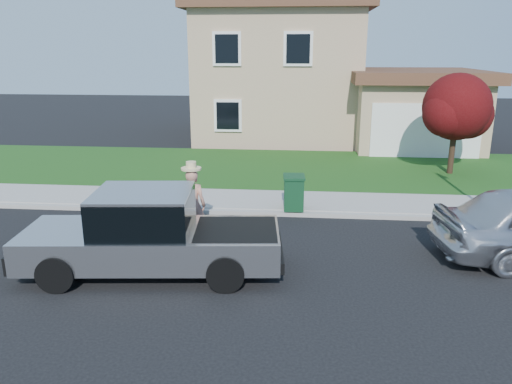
% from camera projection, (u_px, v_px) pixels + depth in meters
% --- Properties ---
extents(ground, '(80.00, 80.00, 0.00)m').
position_uv_depth(ground, '(244.00, 255.00, 11.59)').
color(ground, black).
rests_on(ground, ground).
extents(curb, '(40.00, 0.20, 0.12)m').
position_uv_depth(curb, '(291.00, 214.00, 14.25)').
color(curb, gray).
rests_on(curb, ground).
extents(sidewalk, '(40.00, 2.00, 0.15)m').
position_uv_depth(sidewalk, '(292.00, 202.00, 15.30)').
color(sidewalk, gray).
rests_on(sidewalk, ground).
extents(lawn, '(40.00, 7.00, 0.10)m').
position_uv_depth(lawn, '(294.00, 169.00, 19.62)').
color(lawn, '#124014').
rests_on(lawn, ground).
extents(house, '(14.00, 11.30, 6.85)m').
position_uv_depth(house, '(304.00, 77.00, 26.27)').
color(house, tan).
rests_on(house, ground).
extents(pickup_truck, '(5.63, 2.38, 1.80)m').
position_uv_depth(pickup_truck, '(150.00, 236.00, 10.45)').
color(pickup_truck, black).
rests_on(pickup_truck, ground).
extents(woman, '(0.68, 0.49, 2.01)m').
position_uv_depth(woman, '(193.00, 204.00, 12.21)').
color(woman, tan).
rests_on(woman, ground).
extents(ornamental_tree, '(2.69, 2.43, 3.69)m').
position_uv_depth(ornamental_tree, '(458.00, 110.00, 18.10)').
color(ornamental_tree, black).
rests_on(ornamental_tree, lawn).
extents(trash_bin, '(0.64, 0.73, 0.99)m').
position_uv_depth(trash_bin, '(294.00, 192.00, 14.28)').
color(trash_bin, '#0F371C').
rests_on(trash_bin, sidewalk).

